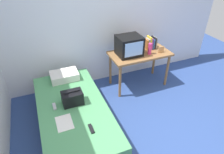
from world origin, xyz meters
TOP-DOWN VIEW (x-y plane):
  - ground_plane at (0.00, 0.00)m, footprint 8.00×8.00m
  - wall_back at (0.00, 2.00)m, footprint 5.20×0.10m
  - bed at (-0.98, 0.75)m, footprint 1.00×2.00m
  - desk at (0.52, 1.47)m, footprint 1.16×0.60m
  - tv at (0.28, 1.49)m, footprint 0.44×0.39m
  - water_bottle at (0.66, 1.36)m, footprint 0.07×0.07m
  - book_row at (0.80, 1.57)m, footprint 0.22×0.17m
  - picture_frame at (0.89, 1.33)m, footprint 0.11×0.02m
  - pillow at (-0.94, 1.51)m, footprint 0.47×0.32m
  - handbag at (-0.95, 0.81)m, footprint 0.30×0.20m
  - magazine at (-1.15, 0.47)m, footprint 0.21×0.29m
  - remote_dark at (-0.85, 0.23)m, footprint 0.04×0.16m
  - remote_silver at (-1.23, 0.83)m, footprint 0.04×0.14m

SIDE VIEW (x-z plane):
  - ground_plane at x=0.00m, z-range 0.00..0.00m
  - bed at x=-0.98m, z-range 0.00..0.47m
  - magazine at x=-1.15m, z-range 0.47..0.48m
  - remote_dark at x=-0.85m, z-range 0.47..0.50m
  - remote_silver at x=-1.23m, z-range 0.47..0.50m
  - pillow at x=-0.94m, z-range 0.47..0.60m
  - handbag at x=-0.95m, z-range 0.46..0.69m
  - desk at x=0.52m, z-range 0.27..1.00m
  - picture_frame at x=0.89m, z-range 0.73..0.85m
  - water_bottle at x=0.66m, z-range 0.73..0.94m
  - book_row at x=0.80m, z-range 0.71..0.96m
  - tv at x=0.28m, z-range 0.73..1.09m
  - wall_back at x=0.00m, z-range 0.00..2.60m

